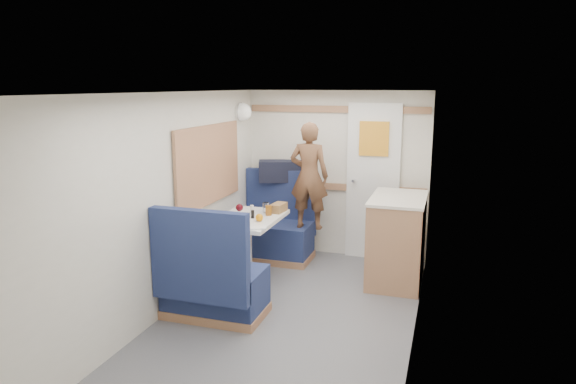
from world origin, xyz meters
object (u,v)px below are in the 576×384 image
(salt_grinder, at_px, (252,210))
(bench_far, at_px, (275,234))
(wine_glass, at_px, (239,208))
(beer_glass, at_px, (269,210))
(galley_counter, at_px, (397,239))
(tumbler_right, at_px, (266,208))
(bench_near, at_px, (212,286))
(dome_light, at_px, (243,112))
(person, at_px, (309,176))
(dinette_table, at_px, (248,232))
(tumbler_left, at_px, (221,218))
(bread_loaf, at_px, (278,208))
(pepper_grinder, at_px, (253,215))
(tray, at_px, (250,224))
(cheese_block, at_px, (239,223))
(duffel_bag, at_px, (281,171))
(orange_fruit, at_px, (259,218))

(salt_grinder, bearing_deg, bench_far, 89.12)
(wine_glass, bearing_deg, beer_glass, 52.86)
(galley_counter, xyz_separation_m, tumbler_right, (-1.36, -0.31, 0.31))
(bench_near, relative_size, dome_light, 5.25)
(salt_grinder, bearing_deg, person, 52.31)
(bench_near, bearing_deg, tumbler_right, 84.36)
(beer_glass, height_order, salt_grinder, beer_glass)
(dome_light, xyz_separation_m, wine_glass, (0.35, -0.98, -0.91))
(dinette_table, relative_size, tumbler_left, 8.65)
(bench_far, relative_size, dome_light, 5.25)
(beer_glass, xyz_separation_m, bread_loaf, (0.05, 0.17, -0.01))
(dinette_table, bearing_deg, pepper_grinder, -33.91)
(salt_grinder, bearing_deg, tray, -70.56)
(salt_grinder, relative_size, bread_loaf, 0.44)
(galley_counter, height_order, tumbler_right, galley_counter)
(tray, relative_size, cheese_block, 3.72)
(dinette_table, xyz_separation_m, salt_grinder, (-0.01, 0.14, 0.20))
(dinette_table, xyz_separation_m, bench_near, (-0.00, -0.86, -0.27))
(galley_counter, distance_m, wine_glass, 1.69)
(dome_light, distance_m, tumbler_left, 1.53)
(salt_grinder, height_order, bread_loaf, salt_grinder)
(tumbler_left, bearing_deg, bread_loaf, 58.40)
(beer_glass, bearing_deg, bench_far, 103.57)
(wine_glass, bearing_deg, duffel_bag, 89.02)
(tumbler_right, bearing_deg, beer_glass, -55.70)
(cheese_block, bearing_deg, wine_glass, 110.40)
(bench_far, xyz_separation_m, beer_glass, (0.17, -0.72, 0.47))
(tumbler_right, bearing_deg, salt_grinder, -140.12)
(dome_light, relative_size, tumbler_right, 1.79)
(tumbler_left, relative_size, beer_glass, 1.03)
(person, height_order, cheese_block, person)
(bread_loaf, bearing_deg, orange_fruit, -93.59)
(dinette_table, distance_m, beer_glass, 0.31)
(wine_glass, height_order, tumbler_right, wine_glass)
(orange_fruit, height_order, tumbler_right, tumbler_right)
(bench_far, bearing_deg, beer_glass, -76.43)
(bench_far, height_order, tray, bench_far)
(person, bearing_deg, duffel_bag, -40.03)
(dinette_table, distance_m, duffel_bag, 1.21)
(wine_glass, distance_m, tumbler_left, 0.23)
(salt_grinder, bearing_deg, galley_counter, 15.43)
(galley_counter, distance_m, bread_loaf, 1.30)
(person, bearing_deg, orange_fruit, 73.85)
(person, xyz_separation_m, pepper_grinder, (-0.38, -0.79, -0.29))
(tumbler_left, bearing_deg, person, 59.75)
(dome_light, bearing_deg, bread_loaf, -40.81)
(tray, bearing_deg, cheese_block, -151.19)
(person, relative_size, cheese_block, 12.02)
(galley_counter, relative_size, beer_glass, 8.90)
(bench_far, distance_m, dome_light, 1.50)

